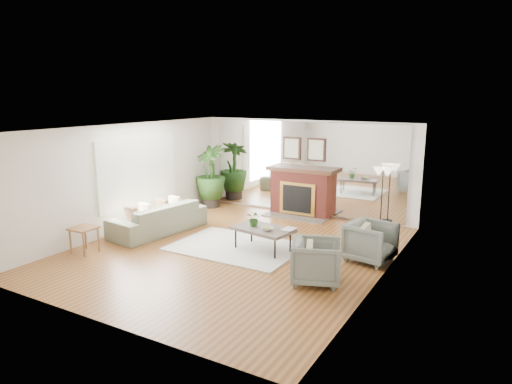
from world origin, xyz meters
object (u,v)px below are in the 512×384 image
Objects in this scene: coffee_table at (263,230)px; armchair_front at (316,262)px; armchair_back at (371,242)px; floor_lamp at (383,177)px; fireplace at (300,191)px; side_table at (84,231)px; potted_ficus at (210,174)px; sofa at (158,218)px.

armchair_front is at bearing -31.25° from coffee_table.
floor_lamp reaches higher than armchair_back.
fireplace is at bearing 6.99° from armchair_front.
floor_lamp is (4.73, 4.73, 0.80)m from side_table.
potted_ficus is 4.80m from floor_lamp.
sofa is 1.85m from side_table.
floor_lamp is at bearing 19.64° from armchair_back.
fireplace is 2.65m from potted_ficus.
fireplace is at bearing 175.83° from floor_lamp.
fireplace is 3.05m from coffee_table.
potted_ficus is (-3.12, 2.58, 0.49)m from coffee_table.
sofa is at bearing 57.45° from armchair_front.
coffee_table is (0.52, -3.00, -0.21)m from fireplace.
fireplace is 3.60m from armchair_back.
potted_ficus is (-5.20, 2.06, 0.56)m from armchair_back.
coffee_table is 1.58× the size of armchair_back.
coffee_table is at bearing 37.80° from armchair_front.
side_table is (-3.07, -1.89, 0.00)m from coffee_table.
fireplace is 1.40× the size of floor_lamp.
fireplace is at bearing 151.59° from sofa.
armchair_back is (2.60, -2.48, -0.28)m from fireplace.
potted_ficus reaches higher than armchair_front.
floor_lamp is (4.78, 0.26, 0.31)m from potted_ficus.
potted_ficus is at bearing 77.81° from armchair_back.
armchair_front is at bearing 85.61° from sofa.
coffee_table is 2.48× the size of side_table.
armchair_front is 3.89m from floor_lamp.
coffee_table is 0.57× the size of sofa.
coffee_table is 0.75× the size of potted_ficus.
floor_lamp is (4.38, 2.91, 0.91)m from sofa.
armchair_back reaches higher than side_table.
potted_ficus reaches higher than floor_lamp.
sofa is at bearing -178.49° from coffee_table.
potted_ficus reaches higher than coffee_table.
coffee_table is at bearing -39.54° from potted_ficus.
armchair_front is 4.73m from side_table.
fireplace is 2.44× the size of armchair_back.
floor_lamp is at bearing -4.17° from fireplace.
coffee_table is 2.73m from sofa.
fireplace is at bearing 99.92° from coffee_table.
side_table is at bearing -89.29° from potted_ficus.
armchair_front is 0.47× the size of potted_ficus.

